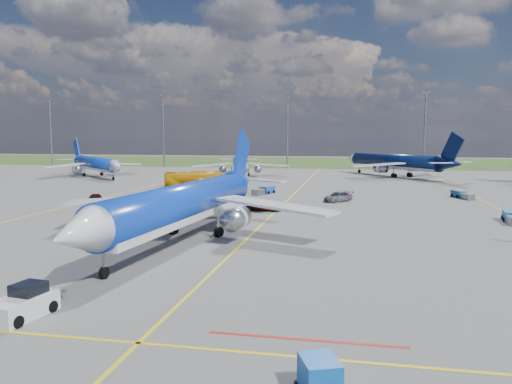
% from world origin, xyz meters
% --- Properties ---
extents(ground, '(400.00, 400.00, 0.00)m').
position_xyz_m(ground, '(0.00, 0.00, 0.00)').
color(ground, '#525250').
rests_on(ground, ground).
extents(grass_strip, '(400.00, 80.00, 0.01)m').
position_xyz_m(grass_strip, '(0.00, 150.00, 0.00)').
color(grass_strip, '#2D4719').
rests_on(grass_strip, ground).
extents(taxiway_lines, '(60.25, 160.00, 0.02)m').
position_xyz_m(taxiway_lines, '(0.17, 27.70, 0.01)').
color(taxiway_lines, gold).
rests_on(taxiway_lines, ground).
extents(floodlight_masts, '(202.20, 0.50, 22.70)m').
position_xyz_m(floodlight_masts, '(10.00, 110.00, 12.56)').
color(floodlight_masts, slate).
rests_on(floodlight_masts, ground).
extents(bg_jet_nw, '(43.92, 43.43, 9.19)m').
position_xyz_m(bg_jet_nw, '(-52.06, 70.47, 0.00)').
color(bg_jet_nw, '#0D38BB').
rests_on(bg_jet_nw, ground).
extents(bg_jet_nnw, '(34.28, 40.11, 9.04)m').
position_xyz_m(bg_jet_nnw, '(-17.00, 76.34, 0.00)').
color(bg_jet_nnw, '#0D38BB').
rests_on(bg_jet_nnw, ground).
extents(bg_jet_n, '(49.17, 50.82, 10.59)m').
position_xyz_m(bg_jet_n, '(19.92, 85.07, 0.00)').
color(bg_jet_n, '#07153F').
rests_on(bg_jet_n, ground).
extents(main_airliner, '(34.63, 43.26, 10.59)m').
position_xyz_m(main_airliner, '(-5.73, 3.27, 0.00)').
color(main_airliner, '#0D38BB').
rests_on(main_airliner, ground).
extents(pushback_tug, '(2.54, 5.47, 1.82)m').
position_xyz_m(pushback_tug, '(-7.81, -17.88, 0.73)').
color(pushback_tug, silver).
rests_on(pushback_tug, ground).
extents(uld_container, '(1.93, 2.13, 1.40)m').
position_xyz_m(uld_container, '(9.03, -23.00, 0.70)').
color(uld_container, '#0D56B8').
rests_on(uld_container, ground).
extents(apron_bus, '(11.55, 6.98, 3.18)m').
position_xyz_m(apron_bus, '(-20.35, 50.53, 1.59)').
color(apron_bus, '#EAA70D').
rests_on(apron_bus, ground).
extents(service_car_a, '(2.87, 4.42, 1.40)m').
position_xyz_m(service_car_a, '(-28.10, 26.53, 0.70)').
color(service_car_a, '#999999').
rests_on(service_car_a, ground).
extents(service_car_b, '(4.92, 2.48, 1.33)m').
position_xyz_m(service_car_b, '(-1.59, 23.71, 0.67)').
color(service_car_b, '#999999').
rests_on(service_car_b, ground).
extents(service_car_c, '(4.96, 5.22, 1.49)m').
position_xyz_m(service_car_c, '(7.88, 35.09, 0.74)').
color(service_car_c, '#999999').
rests_on(service_car_c, ground).
extents(baggage_tug_w, '(2.20, 5.45, 1.19)m').
position_xyz_m(baggage_tug_w, '(28.37, 20.30, 0.56)').
color(baggage_tug_w, '#1B68A4').
rests_on(baggage_tug_w, ground).
extents(baggage_tug_c, '(3.39, 5.66, 1.24)m').
position_xyz_m(baggage_tug_c, '(-5.06, 42.68, 0.58)').
color(baggage_tug_c, '#1A4DA1').
rests_on(baggage_tug_c, ground).
extents(baggage_tug_e, '(2.96, 5.27, 1.15)m').
position_xyz_m(baggage_tug_e, '(27.42, 43.08, 0.54)').
color(baggage_tug_e, '#17548B').
rests_on(baggage_tug_e, ground).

